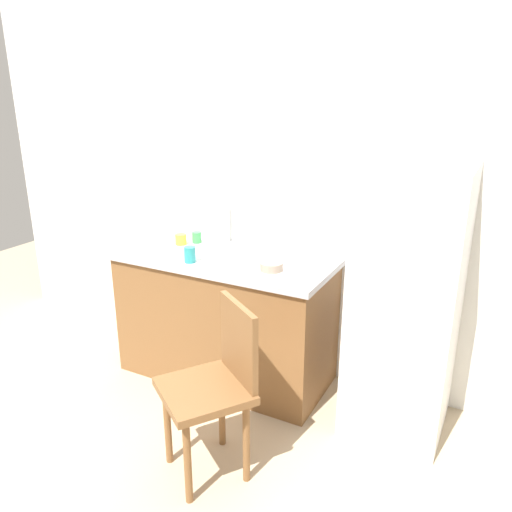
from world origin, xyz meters
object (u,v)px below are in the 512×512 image
cup_green (197,237)px  cup_yellow (181,239)px  terracotta_bowl (271,266)px  cup_teal (190,255)px  refrigerator (406,303)px  chair (216,382)px  dish_tray (251,256)px

cup_green → cup_yellow: bearing=-130.3°
terracotta_bowl → cup_teal: 0.51m
refrigerator → cup_yellow: (-1.51, 0.05, 0.13)m
cup_green → cup_teal: (0.19, -0.35, 0.01)m
chair → cup_green: bearing=163.1°
terracotta_bowl → cup_green: cup_green is taller
refrigerator → terracotta_bowl: refrigerator is taller
chair → dish_tray: bearing=141.6°
cup_green → cup_teal: size_ratio=0.77×
refrigerator → chair: bearing=-131.7°
dish_tray → terracotta_bowl: bearing=-29.9°
dish_tray → terracotta_bowl: 0.23m
refrigerator → chair: size_ratio=1.68×
dish_tray → cup_yellow: (-0.57, 0.06, 0.01)m
terracotta_bowl → cup_green: (-0.69, 0.25, 0.01)m
chair → dish_tray: 0.91m
refrigerator → chair: (-0.72, -0.80, -0.25)m
dish_tray → cup_teal: size_ratio=2.90×
refrigerator → dish_tray: refrigerator is taller
dish_tray → cup_teal: cup_teal is taller
dish_tray → cup_teal: bearing=-145.1°
cup_green → cup_teal: 0.40m
cup_green → cup_yellow: 0.11m
refrigerator → dish_tray: bearing=-179.5°
refrigerator → cup_green: size_ratio=20.17×
cup_green → cup_teal: bearing=-61.8°
terracotta_bowl → cup_yellow: cup_yellow is taller
terracotta_bowl → cup_green: bearing=159.8°
cup_green → cup_yellow: size_ratio=0.97×
refrigerator → terracotta_bowl: 0.77m
chair → refrigerator: bearing=83.5°
refrigerator → cup_green: 1.46m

